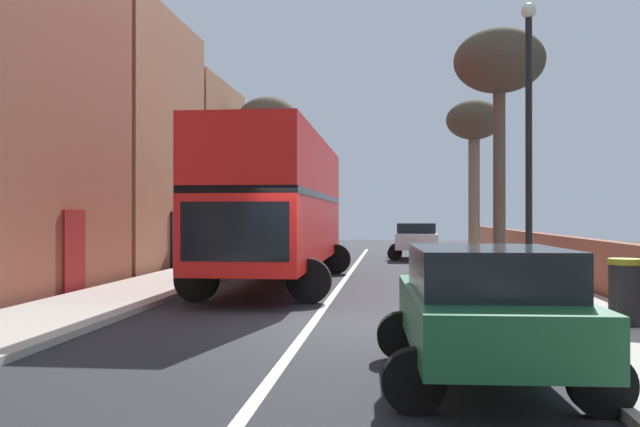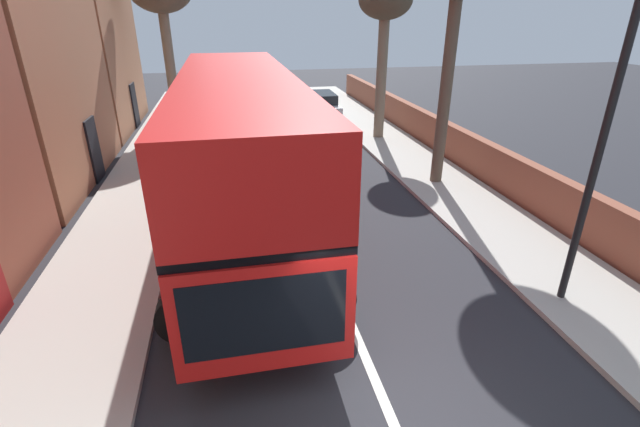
% 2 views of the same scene
% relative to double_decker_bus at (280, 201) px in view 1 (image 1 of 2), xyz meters
% --- Properties ---
extents(ground_plane, '(84.00, 84.00, 0.00)m').
position_rel_double_decker_bus_xyz_m(ground_plane, '(1.70, -6.57, -2.36)').
color(ground_plane, '#28282D').
extents(road_centre_line, '(0.16, 54.00, 0.01)m').
position_rel_double_decker_bus_xyz_m(road_centre_line, '(1.70, -6.57, -2.35)').
color(road_centre_line, silver).
rests_on(road_centre_line, ground).
extents(sidewalk_left, '(2.60, 60.00, 0.12)m').
position_rel_double_decker_bus_xyz_m(sidewalk_left, '(-3.20, -6.57, -2.30)').
color(sidewalk_left, '#B2ADA3').
rests_on(sidewalk_left, ground).
extents(sidewalk_right, '(2.60, 60.00, 0.12)m').
position_rel_double_decker_bus_xyz_m(sidewalk_right, '(6.60, -6.57, -2.30)').
color(sidewalk_right, '#B2ADA3').
rests_on(sidewalk_right, ground).
extents(double_decker_bus, '(3.60, 11.19, 4.06)m').
position_rel_double_decker_bus_xyz_m(double_decker_bus, '(0.00, 0.00, 0.00)').
color(double_decker_bus, red).
rests_on(double_decker_bus, ground).
extents(parked_car_white_right_1, '(2.54, 3.96, 1.62)m').
position_rel_double_decker_bus_xyz_m(parked_car_white_right_1, '(4.20, 11.95, -1.42)').
color(parked_car_white_right_1, silver).
rests_on(parked_car_white_right_1, ground).
extents(parked_car_green_right_2, '(2.55, 4.12, 1.59)m').
position_rel_double_decker_bus_xyz_m(parked_car_green_right_2, '(4.20, -10.74, -1.44)').
color(parked_car_green_right_2, '#1E6038').
rests_on(parked_car_green_right_2, ground).
extents(street_tree_right_1, '(2.79, 2.79, 7.62)m').
position_rel_double_decker_bus_xyz_m(street_tree_right_1, '(6.44, 2.66, 4.20)').
color(street_tree_right_1, brown).
rests_on(street_tree_right_1, sidewalk_right).
extents(street_tree_right_3, '(2.20, 2.20, 6.42)m').
position_rel_double_decker_bus_xyz_m(street_tree_right_3, '(6.38, 8.59, 3.04)').
color(street_tree_right_3, '#7A6B56').
rests_on(street_tree_right_3, sidewalk_right).
extents(street_tree_left_4, '(3.10, 3.10, 7.60)m').
position_rel_double_decker_bus_xyz_m(street_tree_left_4, '(-2.85, 13.63, 3.92)').
color(street_tree_left_4, '#7A6B56').
rests_on(street_tree_left_4, sidewalk_left).
extents(lamppost_right, '(0.32, 0.32, 6.31)m').
position_rel_double_decker_bus_xyz_m(lamppost_right, '(6.00, -4.10, 1.45)').
color(lamppost_right, black).
rests_on(lamppost_right, sidewalk_right).
extents(litter_bin_right, '(0.55, 0.55, 1.11)m').
position_rel_double_decker_bus_xyz_m(litter_bin_right, '(7.00, -6.95, -1.67)').
color(litter_bin_right, black).
rests_on(litter_bin_right, sidewalk_right).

